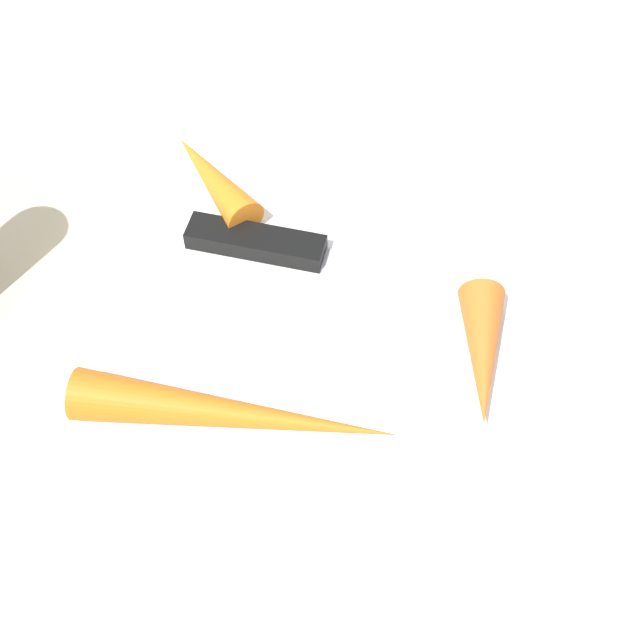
{
  "coord_description": "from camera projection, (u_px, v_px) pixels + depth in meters",
  "views": [
    {
      "loc": [
        -0.11,
        0.28,
        0.44
      ],
      "look_at": [
        0.0,
        0.0,
        0.01
      ],
      "focal_mm": 47.8,
      "sensor_mm": 36.0,
      "label": 1
    }
  ],
  "objects": [
    {
      "name": "ground_plane",
      "position": [
        320.0,
        331.0,
        0.53
      ],
      "size": [
        1.4,
        1.4,
        0.0
      ],
      "primitive_type": "plane",
      "color": "#C6B793"
    },
    {
      "name": "cutting_board",
      "position": [
        320.0,
        326.0,
        0.53
      ],
      "size": [
        0.36,
        0.26,
        0.01
      ],
      "primitive_type": "cube",
      "color": "white",
      "rests_on": "ground_plane"
    },
    {
      "name": "knife",
      "position": [
        276.0,
        246.0,
        0.55
      ],
      "size": [
        0.2,
        0.04,
        0.01
      ],
      "rotation": [
        0.0,
        0.0,
        3.27
      ],
      "color": "#B7B7BC",
      "rests_on": "cutting_board"
    },
    {
      "name": "carrot_longest",
      "position": [
        233.0,
        414.0,
        0.47
      ],
      "size": [
        0.18,
        0.07,
        0.03
      ],
      "primitive_type": "cone",
      "rotation": [
        0.0,
        1.57,
        3.36
      ],
      "color": "orange",
      "rests_on": "cutting_board"
    },
    {
      "name": "carrot_shortest",
      "position": [
        483.0,
        355.0,
        0.49
      ],
      "size": [
        0.05,
        0.09,
        0.03
      ],
      "primitive_type": "cone",
      "rotation": [
        0.0,
        1.57,
        1.84
      ],
      "color": "orange",
      "rests_on": "cutting_board"
    },
    {
      "name": "carrot_medium",
      "position": [
        212.0,
        178.0,
        0.57
      ],
      "size": [
        0.09,
        0.07,
        0.03
      ],
      "primitive_type": "cone",
      "rotation": [
        0.0,
        1.57,
        5.66
      ],
      "color": "orange",
      "rests_on": "cutting_board"
    }
  ]
}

